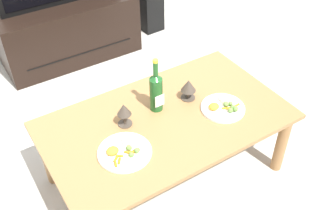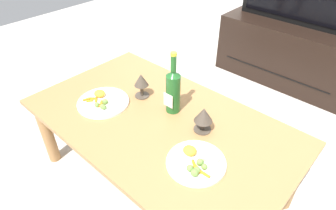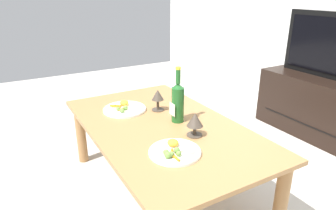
% 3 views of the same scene
% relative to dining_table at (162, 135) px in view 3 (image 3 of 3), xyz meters
% --- Properties ---
extents(ground_plane, '(6.40, 6.40, 0.00)m').
position_rel_dining_table_xyz_m(ground_plane, '(0.00, 0.00, -0.40)').
color(ground_plane, '#B7B2A8').
extents(dining_table, '(1.39, 0.81, 0.47)m').
position_rel_dining_table_xyz_m(dining_table, '(0.00, 0.00, 0.00)').
color(dining_table, '#9E7042').
rests_on(dining_table, ground_plane).
extents(tv_stand, '(1.17, 0.50, 0.52)m').
position_rel_dining_table_xyz_m(tv_stand, '(0.02, 1.63, -0.15)').
color(tv_stand, black).
rests_on(tv_stand, ground_plane).
extents(wine_bottle, '(0.07, 0.08, 0.34)m').
position_rel_dining_table_xyz_m(wine_bottle, '(-0.00, 0.11, 0.20)').
color(wine_bottle, '#1E5923').
rests_on(wine_bottle, dining_table).
extents(goblet_left, '(0.08, 0.08, 0.14)m').
position_rel_dining_table_xyz_m(goblet_left, '(-0.22, 0.09, 0.17)').
color(goblet_left, '#473D33').
rests_on(goblet_left, dining_table).
extents(goblet_right, '(0.09, 0.09, 0.13)m').
position_rel_dining_table_xyz_m(goblet_right, '(0.21, 0.09, 0.16)').
color(goblet_right, '#473D33').
rests_on(goblet_right, dining_table).
extents(dinner_plate_left, '(0.28, 0.28, 0.05)m').
position_rel_dining_table_xyz_m(dinner_plate_left, '(-0.32, -0.11, 0.08)').
color(dinner_plate_left, white).
rests_on(dinner_plate_left, dining_table).
extents(dinner_plate_right, '(0.26, 0.26, 0.05)m').
position_rel_dining_table_xyz_m(dinner_plate_right, '(0.32, -0.11, 0.08)').
color(dinner_plate_right, white).
rests_on(dinner_plate_right, dining_table).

